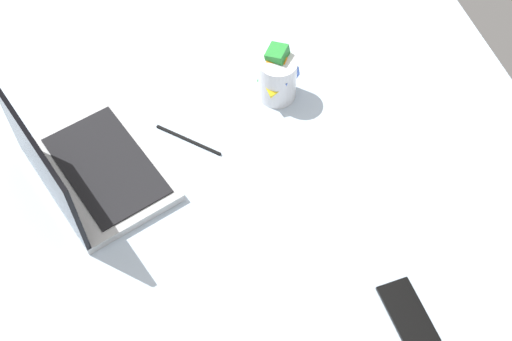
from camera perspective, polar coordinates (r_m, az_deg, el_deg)
bed_mattress at (r=169.89cm, az=-2.84°, el=3.83°), size 180.00×140.00×18.00cm
laptop at (r=149.59cm, az=-14.14°, el=0.10°), size 38.73×32.57×23.00cm
snack_cup at (r=159.85cm, az=1.79°, el=7.80°), size 10.00×9.78×13.70cm
cell_phone at (r=136.35cm, az=12.58°, el=-11.64°), size 14.38×7.62×0.80cm
charger_cable at (r=155.69cm, az=-5.68°, el=2.54°), size 12.43×12.46×0.60cm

